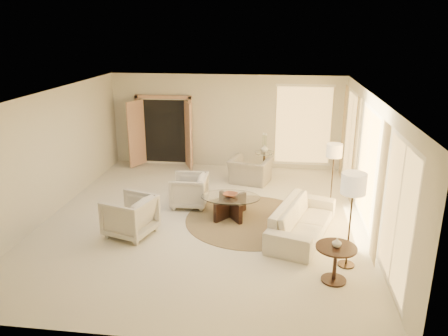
# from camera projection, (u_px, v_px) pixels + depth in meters

# --- Properties ---
(room) EXTENTS (7.04, 8.04, 2.83)m
(room) POSITION_uv_depth(u_px,v_px,m) (203.00, 160.00, 9.40)
(room) COLOR beige
(room) RESTS_ON ground
(windows_right) EXTENTS (0.10, 6.40, 2.40)m
(windows_right) POSITION_uv_depth(u_px,v_px,m) (367.00, 167.00, 9.09)
(windows_right) COLOR #F1BC60
(windows_right) RESTS_ON room
(window_back_corner) EXTENTS (1.70, 0.10, 2.40)m
(window_back_corner) POSITION_uv_depth(u_px,v_px,m) (303.00, 126.00, 12.86)
(window_back_corner) COLOR #F1BC60
(window_back_corner) RESTS_ON room
(curtains_right) EXTENTS (0.06, 5.20, 2.60)m
(curtains_right) POSITION_uv_depth(u_px,v_px,m) (357.00, 157.00, 9.96)
(curtains_right) COLOR tan
(curtains_right) RESTS_ON room
(french_doors) EXTENTS (1.95, 0.66, 2.16)m
(french_doors) POSITION_uv_depth(u_px,v_px,m) (164.00, 132.00, 13.33)
(french_doors) COLOR tan
(french_doors) RESTS_ON room
(area_rug) EXTENTS (3.23, 3.23, 0.01)m
(area_rug) POSITION_uv_depth(u_px,v_px,m) (250.00, 220.00, 9.78)
(area_rug) COLOR #423421
(area_rug) RESTS_ON room
(sofa) EXTENTS (1.57, 2.49, 0.68)m
(sofa) POSITION_uv_depth(u_px,v_px,m) (302.00, 220.00, 8.98)
(sofa) COLOR beige
(sofa) RESTS_ON room
(armchair_left) EXTENTS (0.79, 0.85, 0.85)m
(armchair_left) POSITION_uv_depth(u_px,v_px,m) (189.00, 189.00, 10.45)
(armchair_left) COLOR beige
(armchair_left) RESTS_ON room
(armchair_right) EXTENTS (1.06, 1.10, 0.92)m
(armchair_right) POSITION_uv_depth(u_px,v_px,m) (130.00, 214.00, 8.98)
(armchair_right) COLOR beige
(armchair_right) RESTS_ON room
(accent_chair) EXTENTS (1.19, 0.92, 0.92)m
(accent_chair) POSITION_uv_depth(u_px,v_px,m) (250.00, 167.00, 12.00)
(accent_chair) COLOR gray
(accent_chair) RESTS_ON room
(coffee_table) EXTENTS (1.37, 1.37, 0.49)m
(coffee_table) POSITION_uv_depth(u_px,v_px,m) (230.00, 204.00, 9.87)
(coffee_table) COLOR black
(coffee_table) RESTS_ON room
(end_table) EXTENTS (0.69, 0.69, 0.65)m
(end_table) POSITION_uv_depth(u_px,v_px,m) (336.00, 258.00, 7.31)
(end_table) COLOR black
(end_table) RESTS_ON room
(side_table) EXTENTS (0.56, 0.56, 0.65)m
(side_table) POSITION_uv_depth(u_px,v_px,m) (264.00, 161.00, 12.77)
(side_table) COLOR black
(side_table) RESTS_ON room
(floor_lamp_near) EXTENTS (0.37, 0.37, 1.54)m
(floor_lamp_near) POSITION_uv_depth(u_px,v_px,m) (334.00, 153.00, 10.21)
(floor_lamp_near) COLOR black
(floor_lamp_near) RESTS_ON room
(floor_lamp_far) EXTENTS (0.43, 0.43, 1.77)m
(floor_lamp_far) POSITION_uv_depth(u_px,v_px,m) (353.00, 188.00, 7.47)
(floor_lamp_far) COLOR black
(floor_lamp_far) RESTS_ON room
(bowl) EXTENTS (0.39, 0.39, 0.08)m
(bowl) POSITION_uv_depth(u_px,v_px,m) (230.00, 195.00, 9.80)
(bowl) COLOR brown
(bowl) RESTS_ON coffee_table
(end_vase) EXTENTS (0.20, 0.20, 0.16)m
(end_vase) POSITION_uv_depth(u_px,v_px,m) (337.00, 243.00, 7.23)
(end_vase) COLOR silver
(end_vase) RESTS_ON end_table
(side_vase) EXTENTS (0.22, 0.22, 0.22)m
(side_vase) POSITION_uv_depth(u_px,v_px,m) (264.00, 149.00, 12.66)
(side_vase) COLOR silver
(side_vase) RESTS_ON side_table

